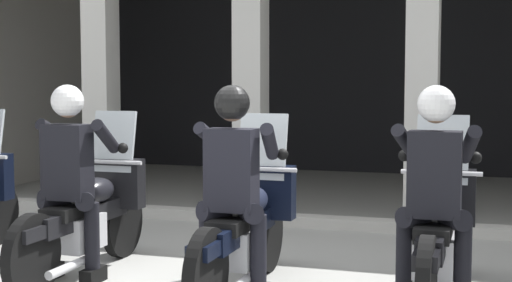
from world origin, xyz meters
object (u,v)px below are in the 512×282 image
at_px(motorcycle_center, 246,226).
at_px(motorcycle_right, 437,232).
at_px(police_officer_right, 435,178).
at_px(police_officer_left, 70,165).
at_px(police_officer_center, 233,174).
at_px(motorcycle_left, 89,214).

xyz_separation_m(motorcycle_center, motorcycle_right, (1.42, 0.19, 0.00)).
relative_size(motorcycle_center, police_officer_right, 1.29).
distance_m(police_officer_left, police_officer_center, 1.43).
distance_m(motorcycle_left, motorcycle_right, 2.85).
bearing_deg(police_officer_center, police_officer_right, 15.26).
bearing_deg(police_officer_right, police_officer_left, -167.63).
xyz_separation_m(motorcycle_center, police_officer_center, (-0.00, -0.28, 0.44)).
distance_m(motorcycle_right, police_officer_right, 0.52).
height_order(motorcycle_left, motorcycle_right, same).
bearing_deg(motorcycle_left, police_officer_center, -10.48).
height_order(police_officer_left, motorcycle_right, police_officer_left).
relative_size(motorcycle_center, motorcycle_right, 1.00).
height_order(police_officer_left, police_officer_right, same).
bearing_deg(police_officer_left, police_officer_center, 0.61).
height_order(motorcycle_center, motorcycle_right, same).
relative_size(motorcycle_right, police_officer_right, 1.29).
bearing_deg(police_officer_right, motorcycle_right, 100.24).
bearing_deg(motorcycle_right, police_officer_center, -151.17).
xyz_separation_m(police_officer_left, motorcycle_center, (1.42, 0.19, -0.44)).
distance_m(police_officer_left, motorcycle_center, 1.50).
relative_size(police_officer_center, motorcycle_right, 0.78).
height_order(police_officer_center, motorcycle_right, police_officer_center).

